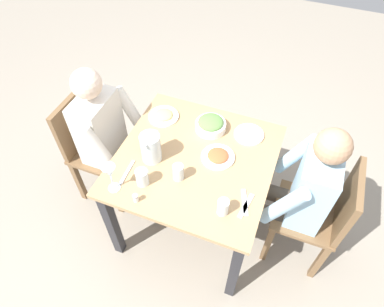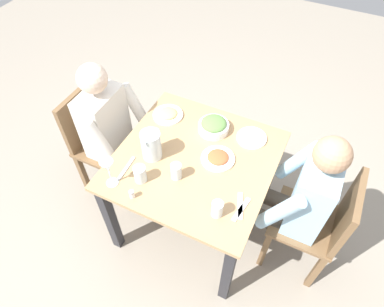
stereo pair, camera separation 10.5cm
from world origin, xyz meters
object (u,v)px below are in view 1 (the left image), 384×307
(chair_near, at_px, (322,213))
(water_glass_by_pitcher, at_px, (223,207))
(dining_table, at_px, (195,170))
(plate_fries, at_px, (163,116))
(plate_yoghurt, at_px, (249,134))
(diner_far, at_px, (113,138))
(wine_glass, at_px, (110,173))
(chair_far, at_px, (92,144))
(salad_bowl, at_px, (211,124))
(water_glass_near_right, at_px, (178,172))
(salt_shaker, at_px, (136,198))
(water_pitcher, at_px, (151,147))
(diner_near, at_px, (294,190))
(plate_rice_curry, at_px, (218,156))
(water_glass_near_left, at_px, (142,177))

(chair_near, xyz_separation_m, water_glass_by_pitcher, (-0.36, 0.55, 0.30))
(dining_table, relative_size, plate_fries, 4.61)
(plate_yoghurt, bearing_deg, diner_far, 106.89)
(dining_table, bearing_deg, wine_glass, 137.06)
(chair_far, xyz_separation_m, plate_yoghurt, (0.27, -1.08, 0.26))
(salad_bowl, bearing_deg, water_glass_by_pitcher, -154.76)
(chair_far, relative_size, water_glass_by_pitcher, 8.70)
(water_glass_near_right, bearing_deg, salt_shaker, 145.93)
(chair_near, distance_m, plate_fries, 1.20)
(water_pitcher, distance_m, wine_glass, 0.30)
(salt_shaker, bearing_deg, plate_fries, 11.57)
(chair_far, relative_size, diner_near, 0.75)
(salad_bowl, distance_m, water_glass_near_right, 0.44)
(diner_near, relative_size, salt_shaker, 21.95)
(diner_near, distance_m, water_pitcher, 0.90)
(diner_near, bearing_deg, water_glass_by_pitcher, 136.39)
(dining_table, distance_m, chair_far, 0.83)
(plate_rice_curry, relative_size, water_glass_near_right, 1.94)
(chair_near, bearing_deg, plate_yoghurt, 66.75)
(diner_far, bearing_deg, plate_fries, -52.83)
(chair_near, height_order, plate_fries, chair_near)
(water_pitcher, height_order, water_glass_by_pitcher, water_pitcher)
(chair_near, xyz_separation_m, salad_bowl, (0.20, 0.82, 0.29))
(plate_fries, bearing_deg, plate_yoghurt, -85.44)
(dining_table, xyz_separation_m, diner_far, (0.04, 0.62, 0.02))
(chair_far, bearing_deg, water_glass_by_pitcher, -107.23)
(dining_table, height_order, plate_fries, plate_fries)
(diner_near, height_order, water_glass_by_pitcher, diner_near)
(plate_yoghurt, bearing_deg, wine_glass, 138.42)
(salad_bowl, bearing_deg, diner_far, 110.05)
(diner_near, bearing_deg, water_pitcher, 100.27)
(diner_far, bearing_deg, chair_far, 90.00)
(water_glass_near_right, bearing_deg, chair_near, -74.56)
(chair_far, bearing_deg, water_glass_near_left, -117.86)
(diner_near, distance_m, wine_glass, 1.09)
(salt_shaker, bearing_deg, wine_glass, 78.78)
(dining_table, height_order, chair_far, chair_far)
(water_glass_near_left, height_order, salt_shaker, water_glass_near_left)
(plate_rice_curry, bearing_deg, plate_fries, 65.70)
(chair_near, height_order, water_glass_near_right, chair_near)
(water_glass_near_left, bearing_deg, water_glass_near_right, -58.56)
(diner_near, relative_size, wine_glass, 6.05)
(salad_bowl, bearing_deg, water_glass_near_left, 158.40)
(diner_near, xyz_separation_m, water_glass_by_pitcher, (-0.36, 0.34, 0.15))
(dining_table, relative_size, plate_yoghurt, 4.92)
(diner_near, bearing_deg, water_glass_near_left, 112.56)
(chair_far, xyz_separation_m, plate_fries, (0.22, -0.49, 0.26))
(salad_bowl, height_order, plate_rice_curry, salad_bowl)
(plate_yoghurt, xyz_separation_m, water_glass_near_right, (-0.48, 0.29, 0.04))
(wine_glass, relative_size, salt_shaker, 3.63)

